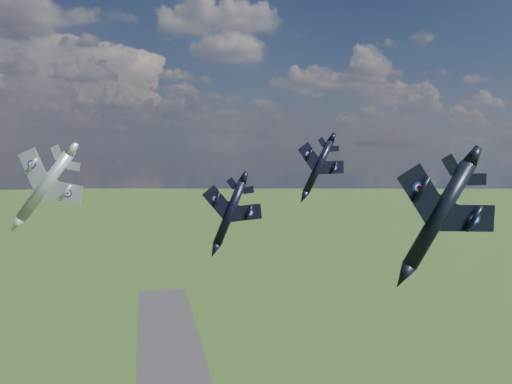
{
  "coord_description": "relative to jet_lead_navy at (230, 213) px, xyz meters",
  "views": [
    {
      "loc": [
        -9.52,
        -54.4,
        89.59
      ],
      "look_at": [
        6.2,
        15.47,
        82.66
      ],
      "focal_mm": 35.0,
      "sensor_mm": 36.0,
      "label": 1
    }
  ],
  "objects": [
    {
      "name": "jet_lead_navy",
      "position": [
        0.0,
        0.0,
        0.0
      ],
      "size": [
        12.36,
        15.64,
        6.72
      ],
      "primitive_type": null,
      "rotation": [
        0.0,
        0.39,
        -0.12
      ],
      "color": "black"
    },
    {
      "name": "jet_right_navy",
      "position": [
        16.3,
        -31.02,
        3.48
      ],
      "size": [
        15.07,
        18.56,
        8.68
      ],
      "primitive_type": null,
      "rotation": [
        0.0,
        0.5,
        -0.2
      ],
      "color": "black"
    },
    {
      "name": "jet_high_navy",
      "position": [
        20.23,
        15.99,
        6.29
      ],
      "size": [
        11.34,
        15.3,
        7.63
      ],
      "primitive_type": null,
      "rotation": [
        0.0,
        0.46,
        -0.02
      ],
      "color": "black"
    },
    {
      "name": "jet_left_silver",
      "position": [
        -25.14,
        -9.09,
        5.38
      ],
      "size": [
        13.6,
        16.63,
        8.8
      ],
      "primitive_type": null,
      "rotation": [
        0.0,
        0.68,
        -0.29
      ],
      "color": "#A4A7AF"
    }
  ]
}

